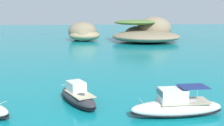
% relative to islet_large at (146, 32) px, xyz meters
% --- Properties ---
extents(islet_large, '(23.63, 25.02, 7.65)m').
position_rel_islet_large_xyz_m(islet_large, '(0.00, 0.00, 0.00)').
color(islet_large, '#84755B').
rests_on(islet_large, ground).
extents(islet_small, '(14.03, 14.03, 5.96)m').
position_rel_islet_large_xyz_m(islet_small, '(-20.55, 2.59, -0.29)').
color(islet_small, '#84755B').
rests_on(islet_small, ground).
extents(motorboat_charcoal, '(4.95, 7.42, 2.12)m').
position_rel_islet_large_xyz_m(motorboat_charcoal, '(-20.09, -60.30, -1.99)').
color(motorboat_charcoal, '#2D2D33').
rests_on(motorboat_charcoal, ground).
extents(motorboat_white, '(8.41, 2.80, 2.61)m').
position_rel_islet_large_xyz_m(motorboat_white, '(-11.37, -64.62, -1.87)').
color(motorboat_white, white).
rests_on(motorboat_white, ground).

